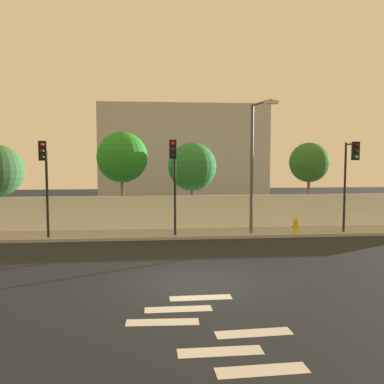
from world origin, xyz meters
The scene contains 13 objects.
ground_plane centered at (0.00, 0.00, 0.00)m, with size 80.00×80.00×0.00m, color black.
sidewalk centered at (0.00, 8.20, 0.07)m, with size 36.00×2.40×0.15m, color #A3A3A3.
perimeter_wall centered at (0.00, 9.49, 1.05)m, with size 36.00×0.18×1.80m, color white.
crosswalk_marking centered at (-0.03, -3.67, 0.00)m, with size 3.90×4.73×0.01m.
traffic_light_left centered at (-0.25, 7.02, 3.58)m, with size 0.38×1.24×4.71m.
traffic_light_center centered at (8.61, 6.94, 3.54)m, with size 0.35×1.38×4.64m.
traffic_light_right centered at (-6.31, 6.98, 3.53)m, with size 0.36×1.30×4.63m.
street_lamp_curbside centered at (3.81, 7.41, 4.08)m, with size 0.75×2.37×6.54m.
fire_hydrant centered at (6.03, 7.50, 0.56)m, with size 0.44×0.26×0.77m.
roadside_tree_midleft centered at (-2.94, 10.51, 4.01)m, with size 2.84×2.84×5.45m.
roadside_tree_midright centered at (0.99, 10.51, 3.48)m, with size 2.74×2.74×4.86m.
roadside_tree_rightmost centered at (7.85, 10.51, 3.71)m, with size 2.31×2.31×4.88m.
low_building_distant centered at (1.44, 23.49, 4.18)m, with size 13.93×6.00×8.35m, color #AAAAAA.
Camera 1 is at (-1.42, -13.39, 4.08)m, focal length 39.62 mm.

